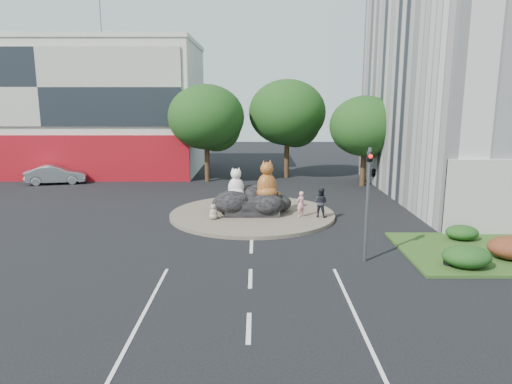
{
  "coord_description": "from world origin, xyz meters",
  "views": [
    {
      "loc": [
        0.23,
        -17.04,
        6.97
      ],
      "look_at": [
        0.22,
        7.44,
        2.0
      ],
      "focal_mm": 32.0,
      "sensor_mm": 36.0,
      "label": 1
    }
  ],
  "objects_px": {
    "parked_car": "(56,174)",
    "kitten_calico": "(213,211)",
    "pedestrian_dark": "(320,202)",
    "litter_bin": "(449,257)",
    "cat_white": "(236,183)",
    "kitten_white": "(277,211)",
    "cat_tabby": "(267,179)",
    "pedestrian_pink": "(301,204)"
  },
  "relations": [
    {
      "from": "pedestrian_pink",
      "to": "litter_bin",
      "type": "xyz_separation_m",
      "value": [
        5.54,
        -7.76,
        -0.52
      ]
    },
    {
      "from": "cat_tabby",
      "to": "kitten_calico",
      "type": "bearing_deg",
      "value": 172.01
    },
    {
      "from": "pedestrian_pink",
      "to": "litter_bin",
      "type": "height_order",
      "value": "pedestrian_pink"
    },
    {
      "from": "parked_car",
      "to": "kitten_calico",
      "type": "bearing_deg",
      "value": -143.39
    },
    {
      "from": "pedestrian_dark",
      "to": "litter_bin",
      "type": "height_order",
      "value": "pedestrian_dark"
    },
    {
      "from": "pedestrian_dark",
      "to": "pedestrian_pink",
      "type": "bearing_deg",
      "value": 23.82
    },
    {
      "from": "kitten_calico",
      "to": "litter_bin",
      "type": "relative_size",
      "value": 1.46
    },
    {
      "from": "cat_white",
      "to": "kitten_calico",
      "type": "relative_size",
      "value": 2.04
    },
    {
      "from": "kitten_calico",
      "to": "pedestrian_dark",
      "type": "bearing_deg",
      "value": 14.76
    },
    {
      "from": "kitten_white",
      "to": "pedestrian_dark",
      "type": "xyz_separation_m",
      "value": [
        2.55,
        -0.02,
        0.51
      ]
    },
    {
      "from": "parked_car",
      "to": "litter_bin",
      "type": "height_order",
      "value": "parked_car"
    },
    {
      "from": "cat_tabby",
      "to": "pedestrian_dark",
      "type": "bearing_deg",
      "value": -47.98
    },
    {
      "from": "kitten_white",
      "to": "litter_bin",
      "type": "height_order",
      "value": "kitten_white"
    },
    {
      "from": "pedestrian_pink",
      "to": "parked_car",
      "type": "xyz_separation_m",
      "value": [
        -19.46,
        11.82,
        -0.17
      ]
    },
    {
      "from": "cat_white",
      "to": "cat_tabby",
      "type": "height_order",
      "value": "cat_tabby"
    },
    {
      "from": "parked_car",
      "to": "cat_white",
      "type": "bearing_deg",
      "value": -137.06
    },
    {
      "from": "pedestrian_pink",
      "to": "cat_tabby",
      "type": "bearing_deg",
      "value": -58.48
    },
    {
      "from": "cat_white",
      "to": "cat_tabby",
      "type": "relative_size",
      "value": 0.8
    },
    {
      "from": "cat_white",
      "to": "pedestrian_dark",
      "type": "relative_size",
      "value": 1.07
    },
    {
      "from": "cat_tabby",
      "to": "kitten_calico",
      "type": "relative_size",
      "value": 2.56
    },
    {
      "from": "kitten_white",
      "to": "kitten_calico",
      "type": "bearing_deg",
      "value": 177.12
    },
    {
      "from": "cat_tabby",
      "to": "kitten_white",
      "type": "height_order",
      "value": "cat_tabby"
    },
    {
      "from": "parked_car",
      "to": "litter_bin",
      "type": "xyz_separation_m",
      "value": [
        25.01,
        -19.58,
        -0.35
      ]
    },
    {
      "from": "kitten_white",
      "to": "cat_tabby",
      "type": "bearing_deg",
      "value": 112.27
    },
    {
      "from": "parked_car",
      "to": "kitten_white",
      "type": "bearing_deg",
      "value": -135.96
    },
    {
      "from": "cat_white",
      "to": "litter_bin",
      "type": "bearing_deg",
      "value": -53.07
    },
    {
      "from": "cat_tabby",
      "to": "pedestrian_pink",
      "type": "height_order",
      "value": "cat_tabby"
    },
    {
      "from": "cat_white",
      "to": "litter_bin",
      "type": "xyz_separation_m",
      "value": [
        9.38,
        -8.9,
        -1.6
      ]
    },
    {
      "from": "kitten_white",
      "to": "pedestrian_dark",
      "type": "distance_m",
      "value": 2.6
    },
    {
      "from": "cat_tabby",
      "to": "kitten_calico",
      "type": "height_order",
      "value": "cat_tabby"
    },
    {
      "from": "kitten_calico",
      "to": "pedestrian_pink",
      "type": "distance_m",
      "value": 5.13
    },
    {
      "from": "cat_tabby",
      "to": "kitten_white",
      "type": "relative_size",
      "value": 3.19
    },
    {
      "from": "cat_white",
      "to": "pedestrian_pink",
      "type": "height_order",
      "value": "cat_white"
    },
    {
      "from": "cat_white",
      "to": "kitten_white",
      "type": "xyz_separation_m",
      "value": [
        2.44,
        -1.16,
        -1.47
      ]
    },
    {
      "from": "cat_tabby",
      "to": "litter_bin",
      "type": "xyz_separation_m",
      "value": [
        7.51,
        -8.61,
        -1.84
      ]
    },
    {
      "from": "litter_bin",
      "to": "parked_car",
      "type": "bearing_deg",
      "value": 141.94
    },
    {
      "from": "cat_white",
      "to": "parked_car",
      "type": "xyz_separation_m",
      "value": [
        -15.63,
        10.68,
        -1.25
      ]
    },
    {
      "from": "cat_white",
      "to": "pedestrian_dark",
      "type": "xyz_separation_m",
      "value": [
        4.99,
        -1.18,
        -0.96
      ]
    },
    {
      "from": "cat_tabby",
      "to": "pedestrian_pink",
      "type": "bearing_deg",
      "value": -55.25
    },
    {
      "from": "cat_white",
      "to": "cat_tabby",
      "type": "distance_m",
      "value": 1.9
    },
    {
      "from": "pedestrian_pink",
      "to": "pedestrian_dark",
      "type": "xyz_separation_m",
      "value": [
        1.15,
        -0.05,
        0.12
      ]
    },
    {
      "from": "cat_tabby",
      "to": "pedestrian_dark",
      "type": "xyz_separation_m",
      "value": [
        3.12,
        -0.9,
        -1.2
      ]
    }
  ]
}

